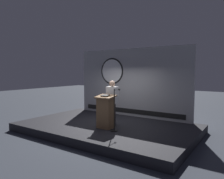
% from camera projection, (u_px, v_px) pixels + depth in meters
% --- Properties ---
extents(ground_plane, '(40.00, 40.00, 0.00)m').
position_uv_depth(ground_plane, '(107.00, 132.00, 8.12)').
color(ground_plane, '#383D47').
extents(stage_platform, '(6.40, 4.00, 0.30)m').
position_uv_depth(stage_platform, '(107.00, 128.00, 8.11)').
color(stage_platform, black).
rests_on(stage_platform, ground).
extents(banner_display, '(5.42, 0.12, 2.98)m').
position_uv_depth(banner_display, '(130.00, 82.00, 9.52)').
color(banner_display, '#9E9EA3').
rests_on(banner_display, stage_platform).
extents(podium, '(0.64, 0.50, 1.18)m').
position_uv_depth(podium, '(106.00, 112.00, 7.48)').
color(podium, olive).
rests_on(podium, stage_platform).
extents(speaker_person, '(0.40, 0.26, 1.64)m').
position_uv_depth(speaker_person, '(112.00, 103.00, 7.88)').
color(speaker_person, black).
rests_on(speaker_person, stage_platform).
extents(microphone_stand, '(0.24, 0.46, 1.42)m').
position_uv_depth(microphone_stand, '(115.00, 116.00, 7.14)').
color(microphone_stand, black).
rests_on(microphone_stand, stage_platform).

